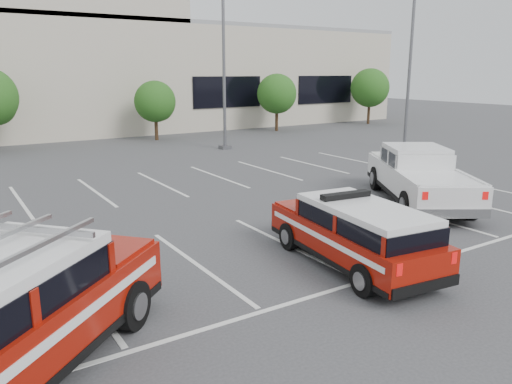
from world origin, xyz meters
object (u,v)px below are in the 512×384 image
at_px(fire_chief_suv, 354,238).
at_px(light_pole_right, 410,61).
at_px(light_pole_mid, 224,61).
at_px(tree_right, 277,95).
at_px(tree_far_right, 370,89).
at_px(convention_building, 47,69).
at_px(ladder_suv, 0,327).
at_px(white_pickup, 418,181).
at_px(tree_mid_right, 156,103).

bearing_deg(fire_chief_suv, light_pole_right, 44.56).
bearing_deg(light_pole_right, light_pole_mid, 146.31).
distance_m(tree_right, tree_far_right, 10.00).
relative_size(tree_right, light_pole_mid, 0.43).
distance_m(convention_building, light_pole_right, 26.99).
distance_m(convention_building, tree_far_right, 26.83).
bearing_deg(light_pole_right, ladder_suv, -151.42).
bearing_deg(light_pole_right, convention_building, 125.89).
bearing_deg(tree_far_right, light_pole_mid, -161.52).
height_order(light_pole_mid, light_pole_right, same).
distance_m(fire_chief_suv, white_pickup, 6.92).
height_order(tree_mid_right, ladder_suv, tree_mid_right).
height_order(convention_building, tree_right, convention_building).
bearing_deg(tree_far_right, ladder_suv, -142.60).
xyz_separation_m(light_pole_mid, white_pickup, (-0.39, -14.83, -4.41)).
bearing_deg(tree_right, tree_far_right, 0.00).
xyz_separation_m(light_pole_right, white_pickup, (-9.39, -8.83, -4.41)).
bearing_deg(tree_far_right, tree_right, -180.00).
bearing_deg(convention_building, tree_right, -33.37).
bearing_deg(convention_building, ladder_suv, -102.09).
distance_m(tree_right, white_pickup, 22.62).
xyz_separation_m(light_pole_mid, light_pole_right, (9.00, -6.00, 0.00)).
xyz_separation_m(tree_right, light_pole_mid, (-8.09, -6.05, 2.41)).
bearing_deg(convention_building, fire_chief_suv, -89.51).
relative_size(fire_chief_suv, white_pickup, 0.78).
bearing_deg(white_pickup, tree_right, 100.16).
bearing_deg(light_pole_mid, light_pole_right, -33.69).
distance_m(tree_far_right, white_pickup, 27.98).
distance_m(tree_far_right, light_pole_right, 15.24).
bearing_deg(tree_mid_right, fire_chief_suv, -100.86).
height_order(convention_building, tree_mid_right, convention_building).
xyz_separation_m(tree_right, fire_chief_suv, (-14.62, -24.08, -2.06)).
bearing_deg(tree_far_right, convention_building, 158.49).
distance_m(tree_right, light_pole_right, 12.32).
distance_m(light_pole_right, white_pickup, 13.63).
height_order(tree_mid_right, tree_right, tree_right).
xyz_separation_m(tree_mid_right, ladder_suv, (-12.30, -24.69, -1.59)).
bearing_deg(tree_mid_right, convention_building, 116.57).
relative_size(tree_mid_right, fire_chief_suv, 0.78).
distance_m(convention_building, ladder_suv, 35.50).
distance_m(convention_building, tree_mid_right, 11.20).
height_order(fire_chief_suv, ladder_suv, ladder_suv).
bearing_deg(fire_chief_suv, tree_mid_right, 85.94).
height_order(fire_chief_suv, white_pickup, white_pickup).
relative_size(convention_building, light_pole_right, 5.86).
bearing_deg(ladder_suv, white_pickup, 63.28).
height_order(tree_mid_right, fire_chief_suv, tree_mid_right).
bearing_deg(ladder_suv, tree_right, 95.77).
distance_m(tree_mid_right, fire_chief_suv, 24.58).
distance_m(light_pole_mid, ladder_suv, 23.83).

